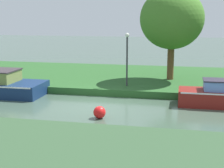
# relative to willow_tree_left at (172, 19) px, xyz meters

# --- Properties ---
(ground_plane) EXTENTS (120.00, 120.00, 0.00)m
(ground_plane) POSITION_rel_willow_tree_left_xyz_m (-3.42, -5.70, -4.25)
(ground_plane) COLOR #3F5546
(riverbank_far) EXTENTS (72.00, 10.00, 0.40)m
(riverbank_far) POSITION_rel_willow_tree_left_xyz_m (-3.42, 1.30, -4.05)
(riverbank_far) COLOR #265324
(riverbank_far) RESTS_ON ground_plane
(willow_tree_left) EXTENTS (3.97, 4.04, 5.76)m
(willow_tree_left) POSITION_rel_willow_tree_left_xyz_m (0.00, 0.00, 0.00)
(willow_tree_left) COLOR brown
(willow_tree_left) RESTS_ON riverbank_far
(lamp_post) EXTENTS (0.24, 0.24, 3.08)m
(lamp_post) POSITION_rel_willow_tree_left_xyz_m (-2.40, -2.40, -1.92)
(lamp_post) COLOR #333338
(lamp_post) RESTS_ON riverbank_far
(mooring_post_near) EXTENTS (0.20, 0.20, 0.51)m
(mooring_post_near) POSITION_rel_willow_tree_left_xyz_m (-8.86, -3.29, -3.59)
(mooring_post_near) COLOR brown
(mooring_post_near) RESTS_ON riverbank_far
(channel_buoy) EXTENTS (0.55, 0.55, 0.55)m
(channel_buoy) POSITION_rel_willow_tree_left_xyz_m (-2.70, -7.75, -3.98)
(channel_buoy) COLOR red
(channel_buoy) RESTS_ON ground_plane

